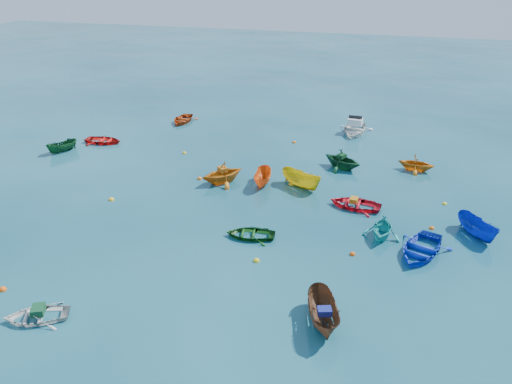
# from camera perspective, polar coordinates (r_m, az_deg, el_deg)

# --- Properties ---
(ground) EXTENTS (160.00, 160.00, 0.00)m
(ground) POSITION_cam_1_polar(r_m,az_deg,el_deg) (27.73, -2.94, -5.03)
(ground) COLOR #093646
(ground) RESTS_ON ground
(dinghy_white_near) EXTENTS (3.26, 2.92, 0.56)m
(dinghy_white_near) POSITION_cam_1_polar(r_m,az_deg,el_deg) (23.91, -23.69, -13.11)
(dinghy_white_near) COLOR silver
(dinghy_white_near) RESTS_ON ground
(sampan_brown_mid) EXTENTS (2.16, 3.44, 1.25)m
(sampan_brown_mid) POSITION_cam_1_polar(r_m,az_deg,el_deg) (21.95, 7.65, -14.66)
(sampan_brown_mid) COLOR brown
(sampan_brown_mid) RESTS_ON ground
(dinghy_blue_se) EXTENTS (3.71, 4.38, 0.77)m
(dinghy_blue_se) POSITION_cam_1_polar(r_m,az_deg,el_deg) (27.53, 18.22, -6.68)
(dinghy_blue_se) COLOR #0F32C2
(dinghy_blue_se) RESTS_ON ground
(dinghy_orange_w) EXTENTS (3.90, 3.93, 1.57)m
(dinghy_orange_w) POSITION_cam_1_polar(r_m,az_deg,el_deg) (34.15, -3.86, 1.12)
(dinghy_orange_w) COLOR #C46912
(dinghy_orange_w) RESTS_ON ground
(sampan_yellow_mid) EXTENTS (3.40, 2.64, 1.25)m
(sampan_yellow_mid) POSITION_cam_1_polar(r_m,az_deg,el_deg) (33.50, 5.16, 0.57)
(sampan_yellow_mid) COLOR gold
(sampan_yellow_mid) RESTS_ON ground
(dinghy_green_e) EXTENTS (3.00, 2.35, 0.56)m
(dinghy_green_e) POSITION_cam_1_polar(r_m,az_deg,el_deg) (27.62, -0.66, -5.12)
(dinghy_green_e) COLOR #104613
(dinghy_green_e) RESTS_ON ground
(dinghy_cyan_se) EXTENTS (2.33, 2.65, 1.32)m
(dinghy_cyan_se) POSITION_cam_1_polar(r_m,az_deg,el_deg) (28.51, 14.12, -4.93)
(dinghy_cyan_se) COLOR teal
(dinghy_cyan_se) RESTS_ON ground
(dinghy_red_nw) EXTENTS (3.20, 2.38, 0.64)m
(dinghy_red_nw) POSITION_cam_1_polar(r_m,az_deg,el_deg) (43.25, -17.02, 5.40)
(dinghy_red_nw) COLOR red
(dinghy_red_nw) RESTS_ON ground
(sampan_orange_n) EXTENTS (1.39, 2.94, 1.10)m
(sampan_orange_n) POSITION_cam_1_polar(r_m,az_deg,el_deg) (33.76, 0.79, 0.89)
(sampan_orange_n) COLOR orange
(sampan_orange_n) RESTS_ON ground
(dinghy_green_n) EXTENTS (3.74, 3.56, 1.54)m
(dinghy_green_n) POSITION_cam_1_polar(r_m,az_deg,el_deg) (36.91, 9.77, 2.72)
(dinghy_green_n) COLOR #0F4122
(dinghy_green_n) RESTS_ON ground
(dinghy_red_ne) EXTENTS (3.32, 2.52, 0.65)m
(dinghy_red_ne) POSITION_cam_1_polar(r_m,az_deg,el_deg) (31.34, 11.23, -1.70)
(dinghy_red_ne) COLOR red
(dinghy_red_ne) RESTS_ON ground
(sampan_blue_far) EXTENTS (2.56, 3.08, 1.14)m
(sampan_blue_far) POSITION_cam_1_polar(r_m,az_deg,el_deg) (30.27, 23.80, -4.58)
(sampan_blue_far) COLOR #0D27AE
(sampan_blue_far) RESTS_ON ground
(dinghy_red_far) EXTENTS (2.53, 3.39, 0.67)m
(dinghy_red_far) POSITION_cam_1_polar(r_m,az_deg,el_deg) (47.24, -8.38, 7.92)
(dinghy_red_far) COLOR #B93C0F
(dinghy_red_far) RESTS_ON ground
(dinghy_orange_far) EXTENTS (2.78, 2.49, 1.31)m
(dinghy_orange_far) POSITION_cam_1_polar(r_m,az_deg,el_deg) (37.76, 17.73, 2.37)
(dinghy_orange_far) COLOR #C66E12
(dinghy_orange_far) RESTS_ON ground
(sampan_green_far) EXTENTS (1.99, 2.67, 0.97)m
(sampan_green_far) POSITION_cam_1_polar(r_m,az_deg,el_deg) (42.32, -21.18, 4.33)
(sampan_green_far) COLOR #104620
(sampan_green_far) RESTS_ON ground
(motorboat_white) EXTENTS (3.18, 4.27, 1.45)m
(motorboat_white) POSITION_cam_1_polar(r_m,az_deg,el_deg) (44.63, 11.15, 6.66)
(motorboat_white) COLOR white
(motorboat_white) RESTS_ON ground
(tarp_green_a) EXTENTS (0.76, 0.84, 0.33)m
(tarp_green_a) POSITION_cam_1_polar(r_m,az_deg,el_deg) (23.62, -23.64, -12.26)
(tarp_green_a) COLOR #114527
(tarp_green_a) RESTS_ON dinghy_white_near
(tarp_blue_a) EXTENTS (0.69, 0.60, 0.28)m
(tarp_blue_a) POSITION_cam_1_polar(r_m,az_deg,el_deg) (21.35, 7.83, -13.35)
(tarp_blue_a) COLOR navy
(tarp_blue_a) RESTS_ON sampan_brown_mid
(tarp_orange_a) EXTENTS (0.82, 0.81, 0.32)m
(tarp_orange_a) POSITION_cam_1_polar(r_m,az_deg,el_deg) (33.79, -3.83, 2.60)
(tarp_orange_a) COLOR #B25C12
(tarp_orange_a) RESTS_ON dinghy_orange_w
(tarp_green_b) EXTENTS (0.67, 0.74, 0.29)m
(tarp_green_b) POSITION_cam_1_polar(r_m,az_deg,el_deg) (36.62, 9.74, 4.08)
(tarp_green_b) COLOR #0F3F1C
(tarp_green_b) RESTS_ON dinghy_green_n
(tarp_orange_b) EXTENTS (0.51, 0.64, 0.29)m
(tarp_orange_b) POSITION_cam_1_polar(r_m,az_deg,el_deg) (31.14, 11.13, -0.90)
(tarp_orange_b) COLOR #B06D12
(tarp_orange_b) RESTS_ON dinghy_red_ne
(buoy_or_a) EXTENTS (0.36, 0.36, 0.36)m
(buoy_or_a) POSITION_cam_1_polar(r_m,az_deg,el_deg) (26.35, -26.95, -9.96)
(buoy_or_a) COLOR #E4520C
(buoy_or_a) RESTS_ON ground
(buoy_ye_a) EXTENTS (0.34, 0.34, 0.34)m
(buoy_ye_a) POSITION_cam_1_polar(r_m,az_deg,el_deg) (25.56, 0.04, -7.91)
(buoy_ye_a) COLOR yellow
(buoy_ye_a) RESTS_ON ground
(buoy_or_b) EXTENTS (0.32, 0.32, 0.32)m
(buoy_or_b) POSITION_cam_1_polar(r_m,az_deg,el_deg) (26.54, 10.96, -7.04)
(buoy_or_b) COLOR #D64C0B
(buoy_or_b) RESTS_ON ground
(buoy_ye_b) EXTENTS (0.36, 0.36, 0.36)m
(buoy_ye_b) POSITION_cam_1_polar(r_m,az_deg,el_deg) (32.90, -16.19, -0.90)
(buoy_ye_b) COLOR yellow
(buoy_ye_b) RESTS_ON ground
(buoy_or_c) EXTENTS (0.34, 0.34, 0.34)m
(buoy_or_c) POSITION_cam_1_polar(r_m,az_deg,el_deg) (34.78, -6.47, 1.48)
(buoy_or_c) COLOR orange
(buoy_or_c) RESTS_ON ground
(buoy_ye_c) EXTENTS (0.34, 0.34, 0.34)m
(buoy_ye_c) POSITION_cam_1_polar(r_m,az_deg,el_deg) (33.78, 4.06, 0.83)
(buoy_ye_c) COLOR gold
(buoy_ye_c) RESTS_ON ground
(buoy_or_d) EXTENTS (0.30, 0.30, 0.30)m
(buoy_or_d) POSITION_cam_1_polar(r_m,az_deg,el_deg) (30.09, 19.43, -3.97)
(buoy_or_d) COLOR #FC610D
(buoy_or_d) RESTS_ON ground
(buoy_ye_d) EXTENTS (0.31, 0.31, 0.31)m
(buoy_ye_d) POSITION_cam_1_polar(r_m,az_deg,el_deg) (39.53, -8.19, 4.40)
(buoy_ye_d) COLOR yellow
(buoy_ye_d) RESTS_ON ground
(buoy_or_e) EXTENTS (0.32, 0.32, 0.32)m
(buoy_or_e) POSITION_cam_1_polar(r_m,az_deg,el_deg) (41.51, 4.39, 5.63)
(buoy_or_e) COLOR orange
(buoy_or_e) RESTS_ON ground
(buoy_ye_e) EXTENTS (0.29, 0.29, 0.29)m
(buoy_ye_e) POSITION_cam_1_polar(r_m,az_deg,el_deg) (33.23, 20.74, -1.32)
(buoy_ye_e) COLOR yellow
(buoy_ye_e) RESTS_ON ground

